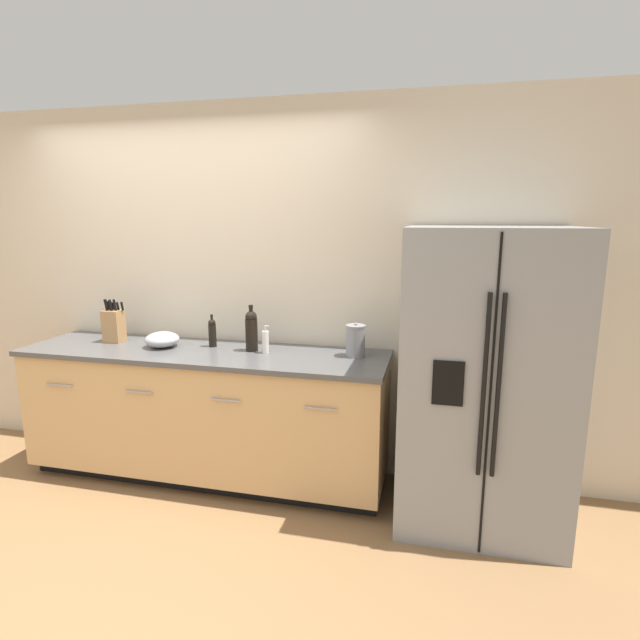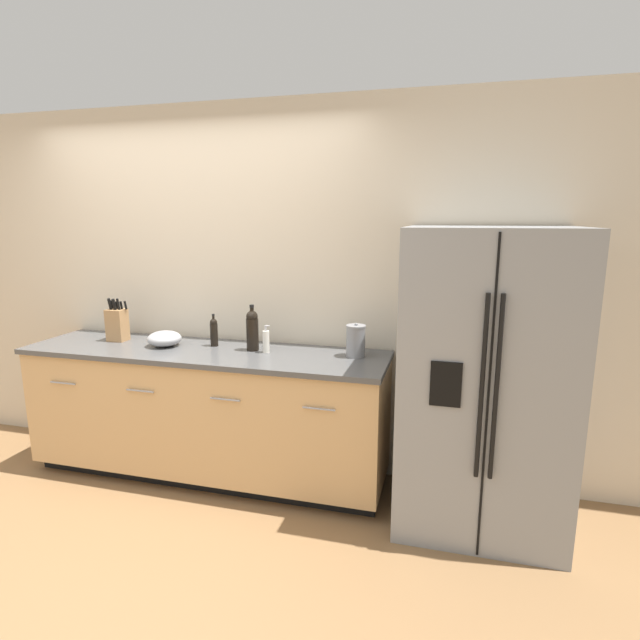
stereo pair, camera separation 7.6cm
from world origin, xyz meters
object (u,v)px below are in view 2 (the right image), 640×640
(soap_dispenser, at_px, (266,341))
(wine_bottle, at_px, (252,329))
(steel_canister, at_px, (356,341))
(mixing_bowl, at_px, (164,339))
(refrigerator, at_px, (484,381))
(knife_block, at_px, (117,324))
(oil_bottle, at_px, (214,332))

(soap_dispenser, bearing_deg, wine_bottle, 163.44)
(steel_canister, relative_size, mixing_bowl, 0.95)
(refrigerator, relative_size, mixing_bowl, 7.52)
(refrigerator, bearing_deg, wine_bottle, 174.81)
(wine_bottle, bearing_deg, soap_dispenser, -16.56)
(refrigerator, height_order, knife_block, refrigerator)
(wine_bottle, relative_size, oil_bottle, 1.38)
(steel_canister, bearing_deg, soap_dispenser, -174.08)
(soap_dispenser, distance_m, mixing_bowl, 0.76)
(soap_dispenser, xyz_separation_m, steel_canister, (0.60, 0.06, 0.03))
(knife_block, relative_size, soap_dispenser, 1.69)
(refrigerator, bearing_deg, knife_block, 176.98)
(wine_bottle, distance_m, steel_canister, 0.71)
(soap_dispenser, relative_size, oil_bottle, 0.82)
(refrigerator, bearing_deg, oil_bottle, 174.43)
(wine_bottle, height_order, steel_canister, wine_bottle)
(wine_bottle, xyz_separation_m, soap_dispenser, (0.11, -0.03, -0.07))
(wine_bottle, distance_m, soap_dispenser, 0.13)
(refrigerator, xyz_separation_m, soap_dispenser, (-1.39, 0.10, 0.12))
(knife_block, relative_size, wine_bottle, 1.01)
(refrigerator, distance_m, wine_bottle, 1.52)
(oil_bottle, bearing_deg, mixing_bowl, -164.92)
(knife_block, relative_size, oil_bottle, 1.39)
(knife_block, xyz_separation_m, mixing_bowl, (0.42, -0.05, -0.07))
(refrigerator, bearing_deg, soap_dispenser, 175.74)
(soap_dispenser, distance_m, steel_canister, 0.60)
(soap_dispenser, height_order, oil_bottle, oil_bottle)
(knife_block, distance_m, wine_bottle, 1.06)
(oil_bottle, xyz_separation_m, steel_canister, (1.01, -0.01, 0.00))
(wine_bottle, relative_size, soap_dispenser, 1.67)
(oil_bottle, bearing_deg, wine_bottle, -7.47)
(knife_block, relative_size, mixing_bowl, 1.36)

